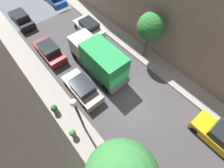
# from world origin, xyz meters

# --- Properties ---
(ground) EXTENTS (32.00, 32.00, 0.00)m
(ground) POSITION_xyz_m (0.00, 0.00, 0.00)
(ground) COLOR #423F42
(sidewalk_left) EXTENTS (2.00, 44.00, 0.15)m
(sidewalk_left) POSITION_xyz_m (-5.00, 0.00, 0.07)
(sidewalk_left) COLOR gray
(sidewalk_left) RESTS_ON ground
(sidewalk_right) EXTENTS (2.00, 44.00, 0.15)m
(sidewalk_right) POSITION_xyz_m (5.00, 0.00, 0.07)
(sidewalk_right) COLOR gray
(sidewalk_right) RESTS_ON ground
(parked_car_left_2) EXTENTS (1.78, 4.20, 1.57)m
(parked_car_left_2) POSITION_xyz_m (-2.70, 3.70, 0.72)
(parked_car_left_2) COLOR gray
(parked_car_left_2) RESTS_ON ground
(parked_car_left_3) EXTENTS (1.78, 4.20, 1.57)m
(parked_car_left_3) POSITION_xyz_m (-2.70, 9.70, 0.72)
(parked_car_left_3) COLOR maroon
(parked_car_left_3) RESTS_ON ground
(parked_car_left_4) EXTENTS (1.78, 4.20, 1.57)m
(parked_car_left_4) POSITION_xyz_m (-2.70, 16.94, 0.72)
(parked_car_left_4) COLOR black
(parked_car_left_4) RESTS_ON ground
(parked_car_right_2) EXTENTS (1.78, 4.20, 1.57)m
(parked_car_right_2) POSITION_xyz_m (2.70, -6.55, 0.72)
(parked_car_right_2) COLOR gold
(parked_car_right_2) RESTS_ON ground
(parked_car_right_3) EXTENTS (1.78, 4.20, 1.57)m
(parked_car_right_3) POSITION_xyz_m (2.70, 10.18, 0.72)
(parked_car_right_3) COLOR white
(parked_car_right_3) RESTS_ON ground
(delivery_truck) EXTENTS (2.26, 6.60, 3.38)m
(delivery_truck) POSITION_xyz_m (0.00, 4.69, 1.79)
(delivery_truck) COLOR #4C4C51
(delivery_truck) RESTS_ON ground
(pedestrian) EXTENTS (0.40, 0.36, 1.72)m
(pedestrian) POSITION_xyz_m (5.13, 3.44, 1.07)
(pedestrian) COLOR #2D334C
(pedestrian) RESTS_ON sidewalk_right
(street_tree_1) EXTENTS (2.52, 2.52, 4.93)m
(street_tree_1) POSITION_xyz_m (4.85, 3.18, 3.79)
(street_tree_1) COLOR brown
(street_tree_1) RESTS_ON sidewalk_right
(potted_plant_0) EXTENTS (0.54, 0.54, 0.91)m
(potted_plant_0) POSITION_xyz_m (-5.59, 3.59, 0.63)
(potted_plant_0) COLOR brown
(potted_plant_0) RESTS_ON sidewalk_left
(potted_plant_1) EXTENTS (0.51, 0.51, 0.89)m
(potted_plant_1) POSITION_xyz_m (-5.53, 0.89, 0.65)
(potted_plant_1) COLOR brown
(potted_plant_1) RESTS_ON sidewalk_left
(lamp_post) EXTENTS (0.44, 0.44, 5.06)m
(lamp_post) POSITION_xyz_m (-4.60, 0.63, 3.52)
(lamp_post) COLOR #333338
(lamp_post) RESTS_ON sidewalk_left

